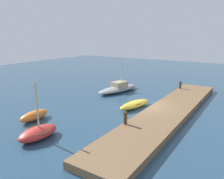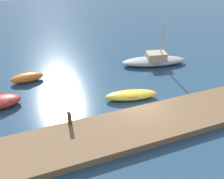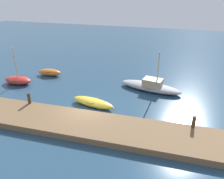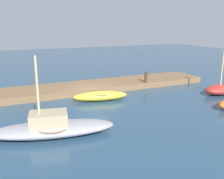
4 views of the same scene
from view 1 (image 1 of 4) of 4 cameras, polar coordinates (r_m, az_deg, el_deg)
name	(u,v)px [view 1 (image 1 of 4)]	position (r m, az deg, el deg)	size (l,w,h in m)	color
ground_plane	(147,110)	(21.60, 8.97, -5.23)	(84.00, 84.00, 0.00)	navy
dock_platform	(169,112)	(20.83, 14.14, -5.48)	(22.57, 3.55, 0.51)	brown
sailboat_grey	(118,88)	(28.10, 1.65, 0.35)	(6.59, 3.22, 4.12)	#939399
rowboat_red	(38,133)	(16.50, -18.19, -10.30)	(3.01, 1.65, 4.00)	#B72D28
rowboat_yellow	(135,104)	(22.05, 5.82, -3.77)	(4.22, 1.98, 0.70)	gold
dinghy_orange	(34,115)	(19.98, -19.08, -6.23)	(2.79, 1.20, 0.78)	orange
mooring_post_west	(125,118)	(16.72, 3.40, -7.23)	(0.26, 0.26, 0.95)	#47331E
mooring_post_mid_west	(180,85)	(28.82, 16.88, 1.12)	(0.26, 0.26, 0.89)	#47331E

